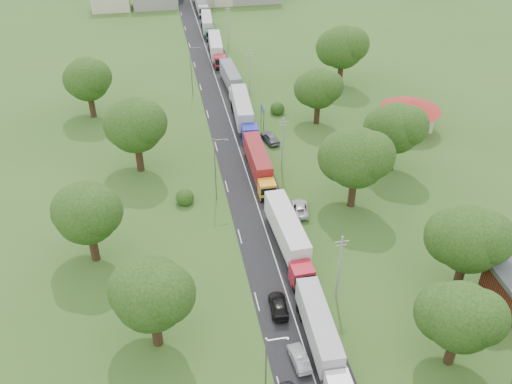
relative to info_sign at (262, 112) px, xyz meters
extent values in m
plane|color=#2B511B|center=(-5.20, -35.00, -3.00)|extent=(260.00, 260.00, 0.00)
cube|color=black|center=(-5.20, -15.00, -3.00)|extent=(8.00, 200.00, 0.04)
cylinder|color=slate|center=(0.00, -1.20, -1.00)|extent=(0.12, 0.12, 4.00)
cylinder|color=slate|center=(0.00, 1.20, -1.00)|extent=(0.12, 0.12, 4.00)
cube|color=navy|center=(0.00, 0.00, 0.60)|extent=(0.06, 3.00, 1.00)
cube|color=silver|center=(0.00, 0.00, 0.60)|extent=(0.07, 3.10, 0.06)
cylinder|color=gray|center=(0.30, -42.00, 1.50)|extent=(0.24, 0.24, 9.00)
cube|color=gray|center=(0.30, -42.00, 5.30)|extent=(1.60, 0.10, 0.10)
cube|color=gray|center=(0.30, -42.00, 4.80)|extent=(1.20, 0.10, 0.10)
cylinder|color=gray|center=(0.30, -14.00, 1.50)|extent=(0.24, 0.24, 9.00)
cube|color=gray|center=(0.30, -14.00, 5.30)|extent=(1.60, 0.10, 0.10)
cube|color=gray|center=(0.30, -14.00, 4.80)|extent=(1.20, 0.10, 0.10)
cylinder|color=gray|center=(0.30, 14.00, 1.50)|extent=(0.24, 0.24, 9.00)
cube|color=gray|center=(0.30, 14.00, 5.30)|extent=(1.60, 0.10, 0.10)
cube|color=gray|center=(0.30, 14.00, 4.80)|extent=(1.20, 0.10, 0.10)
cylinder|color=gray|center=(0.30, 42.00, 1.50)|extent=(0.24, 0.24, 9.00)
cube|color=gray|center=(0.30, 42.00, 5.30)|extent=(1.60, 0.10, 0.10)
cube|color=gray|center=(0.30, 42.00, 4.80)|extent=(1.20, 0.10, 0.10)
cylinder|color=slate|center=(-10.70, -55.00, 2.00)|extent=(0.16, 0.16, 10.00)
cube|color=slate|center=(-9.80, -55.00, 6.70)|extent=(1.80, 0.10, 0.10)
cube|color=slate|center=(-9.00, -55.00, 6.55)|extent=(0.50, 0.22, 0.15)
cylinder|color=slate|center=(-10.70, -20.00, 2.00)|extent=(0.16, 0.16, 10.00)
cube|color=slate|center=(-9.80, -20.00, 6.70)|extent=(1.80, 0.10, 0.10)
cube|color=slate|center=(-9.00, -20.00, 6.55)|extent=(0.50, 0.22, 0.15)
cylinder|color=slate|center=(-10.70, 15.00, 2.00)|extent=(0.16, 0.16, 10.00)
cube|color=slate|center=(-9.80, 15.00, 6.70)|extent=(1.80, 0.10, 0.10)
cube|color=slate|center=(-9.00, 15.00, 6.55)|extent=(0.50, 0.22, 0.15)
cylinder|color=#382616|center=(8.80, -53.00, -1.08)|extent=(1.04, 1.04, 3.85)
sphere|color=black|center=(8.80, -53.00, 3.60)|extent=(7.00, 7.00, 7.00)
sphere|color=black|center=(10.05, -54.00, 4.35)|extent=(5.50, 5.50, 5.50)
sphere|color=black|center=(7.80, -51.75, 3.10)|extent=(6.00, 6.00, 6.00)
cylinder|color=#382616|center=(14.80, -43.00, -0.90)|extent=(1.08, 1.08, 4.20)
sphere|color=black|center=(14.80, -43.00, 4.22)|extent=(7.70, 7.70, 7.70)
sphere|color=black|center=(16.18, -44.10, 5.05)|extent=(6.05, 6.05, 6.05)
sphere|color=black|center=(13.70, -41.63, 3.67)|extent=(6.60, 6.60, 6.60)
cylinder|color=#382616|center=(7.80, -25.00, -0.73)|extent=(1.12, 1.12, 4.55)
sphere|color=black|center=(7.80, -25.00, 4.85)|extent=(8.40, 8.40, 8.40)
sphere|color=black|center=(9.30, -26.20, 5.75)|extent=(6.60, 6.60, 6.60)
sphere|color=black|center=(6.60, -23.50, 4.25)|extent=(7.20, 7.20, 7.20)
cylinder|color=#382616|center=(16.80, -17.00, -0.90)|extent=(1.08, 1.08, 4.20)
sphere|color=black|center=(16.80, -17.00, 4.22)|extent=(7.70, 7.70, 7.70)
sphere|color=black|center=(18.18, -18.10, 5.05)|extent=(6.05, 6.05, 6.05)
sphere|color=black|center=(15.70, -15.63, 3.67)|extent=(6.60, 6.60, 6.60)
cylinder|color=#382616|center=(9.80, 0.00, -1.08)|extent=(1.04, 1.04, 3.85)
sphere|color=black|center=(9.80, 0.00, 3.60)|extent=(7.00, 7.00, 7.00)
sphere|color=black|center=(11.05, -1.00, 4.35)|extent=(5.50, 5.50, 5.50)
sphere|color=black|center=(8.80, 1.25, 3.10)|extent=(6.00, 6.00, 6.00)
cylinder|color=#382616|center=(18.80, 15.00, -0.73)|extent=(1.12, 1.12, 4.55)
sphere|color=black|center=(18.80, 15.00, 4.85)|extent=(8.40, 8.40, 8.40)
sphere|color=black|center=(20.30, 13.80, 5.75)|extent=(6.60, 6.60, 6.60)
sphere|color=black|center=(17.60, 16.50, 4.25)|extent=(7.20, 7.20, 7.20)
cylinder|color=#382616|center=(-20.20, -45.00, -0.90)|extent=(1.08, 1.08, 4.20)
sphere|color=black|center=(-20.20, -45.00, 4.22)|extent=(7.70, 7.70, 7.70)
sphere|color=black|center=(-18.82, -46.10, 5.05)|extent=(6.05, 6.05, 6.05)
sphere|color=black|center=(-21.30, -43.63, 3.67)|extent=(6.60, 6.60, 6.60)
cylinder|color=#382616|center=(-27.20, -30.00, -0.90)|extent=(1.08, 1.08, 4.20)
sphere|color=black|center=(-27.20, -30.00, 4.22)|extent=(7.70, 7.70, 7.70)
sphere|color=black|center=(-25.82, -31.10, 5.05)|extent=(6.05, 6.05, 6.05)
sphere|color=black|center=(-28.30, -28.63, 3.67)|extent=(6.60, 6.60, 6.60)
cylinder|color=#382616|center=(-21.20, -10.00, -0.73)|extent=(1.12, 1.12, 4.55)
sphere|color=black|center=(-21.20, -10.00, 4.85)|extent=(8.40, 8.40, 8.40)
sphere|color=black|center=(-19.70, -11.20, 5.75)|extent=(6.60, 6.60, 6.60)
sphere|color=black|center=(-22.40, -8.50, 4.25)|extent=(7.20, 7.20, 7.20)
cylinder|color=#382616|center=(-29.20, 10.00, -0.90)|extent=(1.08, 1.08, 4.20)
sphere|color=black|center=(-29.20, 10.00, 4.22)|extent=(7.70, 7.70, 7.70)
sphere|color=black|center=(-27.82, 8.90, 5.05)|extent=(6.05, 6.05, 6.05)
sphere|color=black|center=(-30.30, 11.37, 3.67)|extent=(6.60, 6.60, 6.60)
cube|color=#BCB59C|center=(24.80, -5.00, -1.00)|extent=(7.00, 5.00, 4.00)
cone|color=maroon|center=(24.80, -5.00, 1.90)|extent=(10.08, 10.08, 1.80)
cube|color=slate|center=(-3.59, -48.14, -2.28)|extent=(2.53, 11.14, 0.29)
cube|color=#ABABAF|center=(-3.59, -47.85, -0.55)|extent=(2.73, 11.43, 2.89)
cylinder|color=black|center=(-3.59, -44.77, -2.52)|extent=(2.26, 0.96, 0.96)
cylinder|color=black|center=(-3.59, -43.33, -2.52)|extent=(2.26, 0.96, 0.96)
cube|color=#A21222|center=(-3.17, -39.38, -1.36)|extent=(2.66, 2.66, 2.65)
cube|color=black|center=(-3.17, -40.66, -0.99)|extent=(2.44, 0.14, 1.17)
cube|color=slate|center=(-3.17, -40.59, -2.42)|extent=(2.34, 0.36, 0.37)
cube|color=slate|center=(-3.17, -31.95, -2.21)|extent=(3.01, 12.30, 0.32)
cube|color=silver|center=(-3.17, -31.63, -0.30)|extent=(3.24, 12.62, 3.18)
cylinder|color=black|center=(-3.17, -40.33, -2.47)|extent=(2.49, 1.06, 1.06)
cylinder|color=black|center=(-3.17, -38.42, -2.47)|extent=(2.49, 1.06, 1.06)
cylinder|color=black|center=(-3.17, -28.24, -2.47)|extent=(2.49, 1.06, 1.06)
cylinder|color=black|center=(-3.17, -26.65, -2.47)|extent=(2.49, 1.06, 1.06)
cube|color=orange|center=(-3.50, -20.92, -1.50)|extent=(2.34, 2.34, 2.43)
cube|color=black|center=(-3.50, -22.10, -1.15)|extent=(2.24, 0.02, 1.07)
cube|color=slate|center=(-3.50, -22.04, -2.47)|extent=(2.14, 0.25, 0.34)
cube|color=slate|center=(-3.50, -14.12, -2.27)|extent=(2.25, 11.18, 0.29)
cube|color=maroon|center=(-3.50, -13.83, -0.52)|extent=(2.44, 11.47, 2.92)
cylinder|color=black|center=(-3.50, -21.80, -2.52)|extent=(2.28, 0.97, 0.97)
cylinder|color=black|center=(-3.50, -20.05, -2.52)|extent=(2.28, 0.97, 0.97)
cylinder|color=black|center=(-3.50, -10.72, -2.52)|extent=(2.28, 0.97, 0.97)
cylinder|color=black|center=(-3.50, -9.26, -2.52)|extent=(2.28, 0.97, 0.97)
cube|color=#1B27A7|center=(-3.03, -4.69, -1.33)|extent=(2.74, 2.74, 2.69)
cube|color=black|center=(-3.03, -5.99, -0.95)|extent=(2.48, 0.17, 1.19)
cube|color=slate|center=(-3.03, -5.93, -2.41)|extent=(2.38, 0.39, 0.38)
cube|color=slate|center=(-3.03, 2.85, -2.19)|extent=(3.22, 12.52, 0.32)
cube|color=#ADADB1|center=(-3.03, 3.18, -0.25)|extent=(3.45, 12.86, 3.23)
cylinder|color=black|center=(-3.03, -5.66, -2.46)|extent=(2.53, 1.08, 1.08)
cylinder|color=black|center=(-3.03, -3.72, -2.46)|extent=(2.53, 1.08, 1.08)
cylinder|color=black|center=(-3.03, 6.63, -2.46)|extent=(2.53, 1.08, 1.08)
cylinder|color=black|center=(-3.03, 8.24, -2.46)|extent=(2.53, 1.08, 1.08)
cube|color=#B9B9B9|center=(-2.81, 11.36, -1.54)|extent=(2.37, 2.37, 2.36)
cube|color=black|center=(-2.81, 10.21, -1.21)|extent=(2.17, 0.12, 1.04)
cube|color=slate|center=(-2.81, 10.27, -2.48)|extent=(2.09, 0.35, 0.33)
cube|color=slate|center=(-2.81, 17.98, -2.29)|extent=(2.67, 10.96, 0.28)
cube|color=slate|center=(-2.81, 18.26, -0.59)|extent=(2.88, 11.25, 2.84)
cylinder|color=black|center=(-2.81, 10.51, -2.53)|extent=(2.22, 0.95, 0.95)
cylinder|color=black|center=(-2.81, 12.21, -2.53)|extent=(2.22, 0.95, 0.95)
cylinder|color=black|center=(-2.81, 21.28, -2.53)|extent=(2.22, 0.95, 0.95)
cylinder|color=black|center=(-2.81, 22.70, -2.53)|extent=(2.22, 0.95, 0.95)
cube|color=maroon|center=(-3.57, 27.82, -1.45)|extent=(2.55, 2.55, 2.50)
cube|color=black|center=(-3.57, 26.61, -1.10)|extent=(2.30, 0.17, 1.10)
cube|color=slate|center=(-3.57, 26.67, -2.45)|extent=(2.21, 0.39, 0.35)
cube|color=slate|center=(-3.57, 34.83, -2.25)|extent=(3.03, 11.64, 0.30)
cube|color=silver|center=(-3.57, 35.13, -0.45)|extent=(3.25, 11.95, 3.00)
cylinder|color=black|center=(-3.57, 26.92, -2.50)|extent=(2.35, 1.00, 1.00)
cylinder|color=black|center=(-3.57, 28.72, -2.50)|extent=(2.35, 1.00, 1.00)
cylinder|color=black|center=(-3.57, 38.33, -2.50)|extent=(2.35, 1.00, 1.00)
cylinder|color=black|center=(-3.57, 39.83, -2.50)|extent=(2.35, 1.00, 1.00)
cube|color=#215932|center=(-3.53, 45.29, -1.56)|extent=(2.38, 2.38, 2.33)
cube|color=black|center=(-3.53, 44.16, -1.23)|extent=(2.14, 0.17, 1.02)
cube|color=slate|center=(-3.53, 44.22, -2.49)|extent=(2.06, 0.39, 0.33)
cube|color=slate|center=(-3.53, 51.80, -2.30)|extent=(2.87, 10.82, 0.28)
cube|color=#AFB0B4|center=(-3.53, 52.08, -0.63)|extent=(3.07, 11.11, 2.79)
cylinder|color=black|center=(-3.53, 44.45, -2.54)|extent=(2.19, 0.93, 0.93)
cylinder|color=black|center=(-3.53, 46.13, -2.54)|extent=(2.19, 0.93, 0.93)
cylinder|color=black|center=(-3.53, 55.06, -2.54)|extent=(2.19, 0.93, 0.93)
cylinder|color=black|center=(-3.53, 56.45, -2.54)|extent=(2.19, 0.93, 0.93)
cube|color=#A9A9A9|center=(-3.17, 63.26, -1.35)|extent=(2.60, 2.60, 2.67)
cube|color=black|center=(-3.17, 61.97, -0.97)|extent=(2.46, 0.05, 1.18)
cube|color=slate|center=(-3.17, 62.03, -2.41)|extent=(2.35, 0.28, 0.37)
cube|color=slate|center=(-3.17, 70.74, -2.20)|extent=(2.61, 12.32, 0.32)
cylinder|color=black|center=(-3.17, 62.30, -2.47)|extent=(2.51, 1.07, 1.07)
cylinder|color=black|center=(-3.17, 64.22, -2.47)|extent=(2.51, 1.07, 1.07)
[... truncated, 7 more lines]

